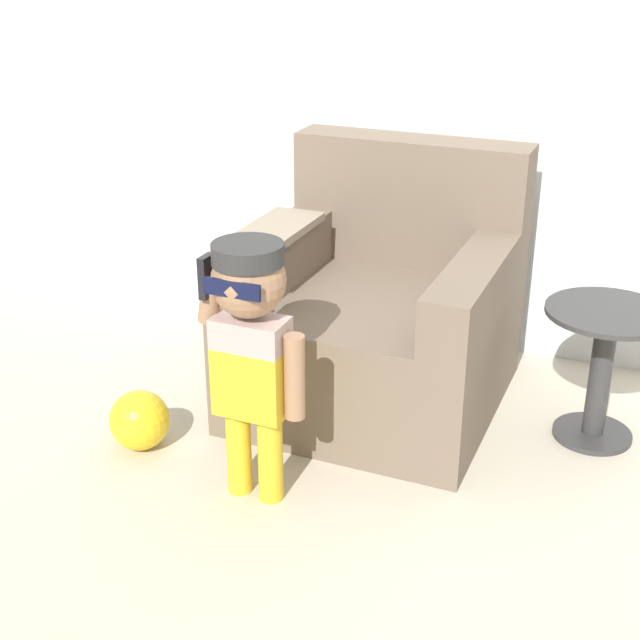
{
  "coord_description": "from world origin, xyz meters",
  "views": [
    {
      "loc": [
        0.78,
        -2.84,
        1.69
      ],
      "look_at": [
        -0.29,
        -0.32,
        0.48
      ],
      "focal_mm": 50.0,
      "sensor_mm": 36.0,
      "label": 1
    }
  ],
  "objects_px": {
    "person_child": "(251,334)",
    "side_table": "(602,362)",
    "armchair": "(380,316)",
    "toy_ball": "(140,420)"
  },
  "relations": [
    {
      "from": "armchair",
      "to": "side_table",
      "type": "distance_m",
      "value": 0.82
    },
    {
      "from": "person_child",
      "to": "side_table",
      "type": "distance_m",
      "value": 1.28
    },
    {
      "from": "armchair",
      "to": "person_child",
      "type": "bearing_deg",
      "value": -99.81
    },
    {
      "from": "armchair",
      "to": "side_table",
      "type": "height_order",
      "value": "armchair"
    },
    {
      "from": "armchair",
      "to": "person_child",
      "type": "relative_size",
      "value": 1.12
    },
    {
      "from": "side_table",
      "to": "armchair",
      "type": "bearing_deg",
      "value": -179.66
    },
    {
      "from": "person_child",
      "to": "side_table",
      "type": "height_order",
      "value": "person_child"
    },
    {
      "from": "person_child",
      "to": "toy_ball",
      "type": "xyz_separation_m",
      "value": [
        -0.5,
        0.1,
        -0.47
      ]
    },
    {
      "from": "armchair",
      "to": "side_table",
      "type": "relative_size",
      "value": 1.93
    },
    {
      "from": "toy_ball",
      "to": "armchair",
      "type": "bearing_deg",
      "value": 47.19
    }
  ]
}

